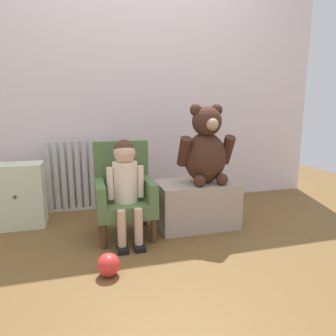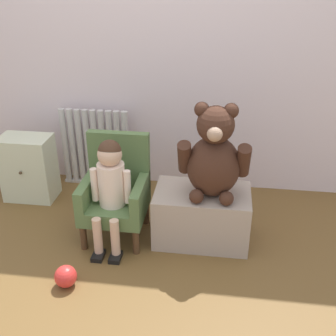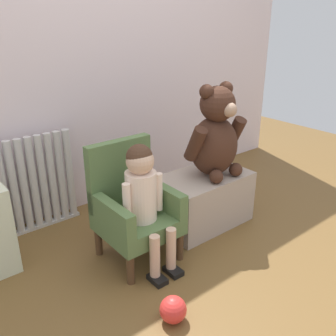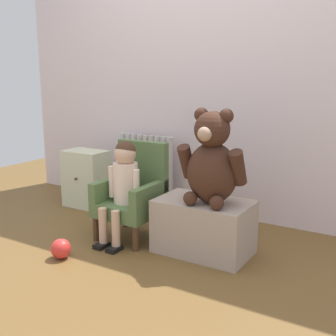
# 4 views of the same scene
# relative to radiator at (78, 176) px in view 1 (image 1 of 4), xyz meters

# --- Properties ---
(ground_plane) EXTENTS (6.00, 6.00, 0.00)m
(ground_plane) POSITION_rel_radiator_xyz_m (0.54, -1.19, -0.31)
(ground_plane) COLOR brown
(back_wall) EXTENTS (3.80, 0.05, 2.40)m
(back_wall) POSITION_rel_radiator_xyz_m (0.54, 0.13, 0.89)
(back_wall) COLOR silver
(back_wall) RESTS_ON ground_plane
(radiator) EXTENTS (0.56, 0.05, 0.63)m
(radiator) POSITION_rel_radiator_xyz_m (0.00, 0.00, 0.00)
(radiator) COLOR beige
(radiator) RESTS_ON ground_plane
(small_dresser) EXTENTS (0.38, 0.27, 0.50)m
(small_dresser) POSITION_rel_radiator_xyz_m (-0.44, -0.28, -0.06)
(small_dresser) COLOR beige
(small_dresser) RESTS_ON ground_plane
(child_armchair) EXTENTS (0.40, 0.40, 0.68)m
(child_armchair) POSITION_rel_radiator_xyz_m (0.33, -0.64, -0.00)
(child_armchair) COLOR #526E3E
(child_armchair) RESTS_ON ground_plane
(child_figure) EXTENTS (0.25, 0.35, 0.71)m
(child_figure) POSITION_rel_radiator_xyz_m (0.33, -0.75, 0.14)
(child_figure) COLOR beige
(child_figure) RESTS_ON ground_plane
(low_bench) EXTENTS (0.61, 0.37, 0.35)m
(low_bench) POSITION_rel_radiator_xyz_m (0.89, -0.65, -0.14)
(low_bench) COLOR tan
(low_bench) RESTS_ON ground_plane
(large_teddy_bear) EXTENTS (0.43, 0.30, 0.59)m
(large_teddy_bear) POSITION_rel_radiator_xyz_m (0.95, -0.67, 0.30)
(large_teddy_bear) COLOR #402419
(large_teddy_bear) RESTS_ON low_bench
(toy_ball) EXTENTS (0.13, 0.13, 0.13)m
(toy_ball) POSITION_rel_radiator_xyz_m (0.16, -1.20, -0.25)
(toy_ball) COLOR red
(toy_ball) RESTS_ON ground_plane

